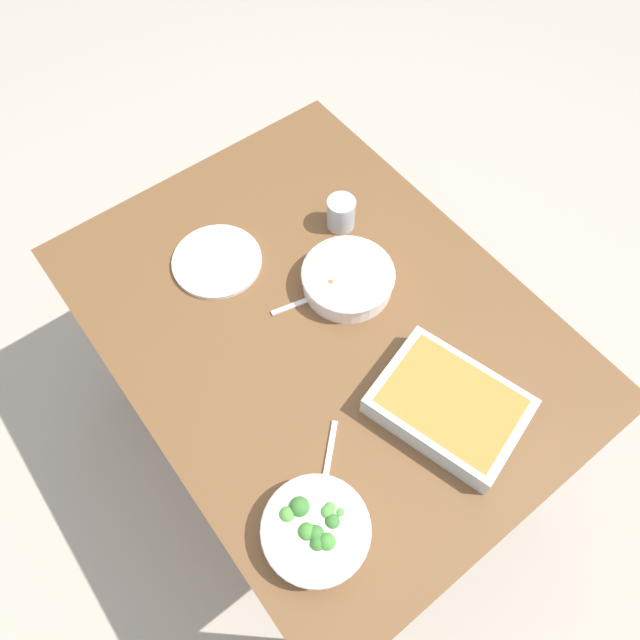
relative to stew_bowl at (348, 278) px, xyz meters
The scene contains 9 objects.
ground_plane 0.78m from the stew_bowl, 108.11° to the left, with size 6.00×6.00×0.00m, color #B2A899.
dining_table 0.17m from the stew_bowl, 108.11° to the left, with size 1.20×0.90×0.74m.
stew_bowl is the anchor object (origin of this frame).
broccoli_bowl 0.58m from the stew_bowl, 135.16° to the left, with size 0.21×0.21×0.07m.
baking_dish 0.38m from the stew_bowl, behind, with size 0.35×0.29×0.06m.
drink_cup 0.19m from the stew_bowl, 33.56° to the right, with size 0.07×0.07×0.08m.
side_plate 0.33m from the stew_bowl, 40.45° to the left, with size 0.22×0.22×0.01m, color silver.
spoon_by_stew 0.09m from the stew_bowl, 76.80° to the left, with size 0.06×0.17×0.01m.
spoon_by_broccoli 0.46m from the stew_bowl, 135.87° to the left, with size 0.13×0.14×0.01m.
Camera 1 is at (-0.56, 0.43, 1.95)m, focal length 33.94 mm.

